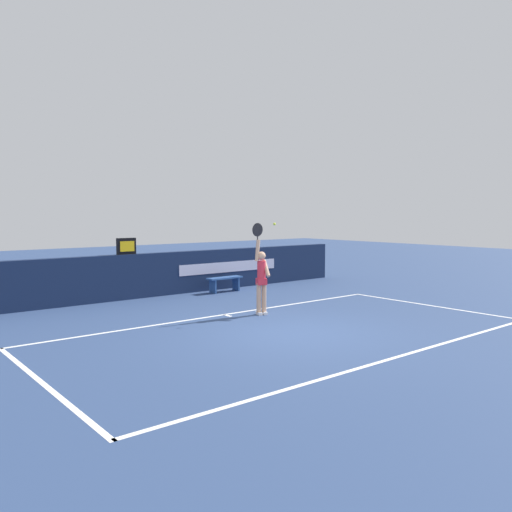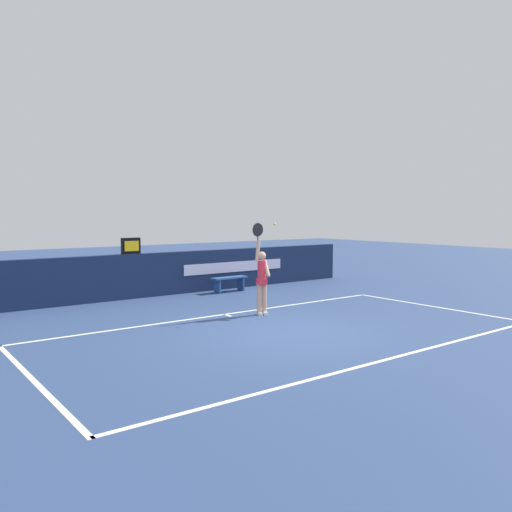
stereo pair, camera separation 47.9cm
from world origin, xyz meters
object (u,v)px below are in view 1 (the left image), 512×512
(speed_display, at_px, (126,246))
(courtside_bench_near, at_px, (225,281))
(tennis_ball, at_px, (274,224))
(tennis_player, at_px, (261,277))

(speed_display, xyz_separation_m, courtside_bench_near, (3.08, -0.69, -1.22))
(tennis_ball, bearing_deg, tennis_player, 116.67)
(speed_display, bearing_deg, tennis_player, -69.55)
(tennis_player, bearing_deg, speed_display, 110.45)
(tennis_player, xyz_separation_m, courtside_bench_near, (1.47, 3.63, -0.59))
(speed_display, bearing_deg, tennis_ball, -69.10)
(speed_display, relative_size, tennis_player, 0.25)
(tennis_player, height_order, tennis_ball, tennis_player)
(tennis_ball, bearing_deg, courtside_bench_near, 71.61)
(tennis_player, relative_size, tennis_ball, 35.45)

